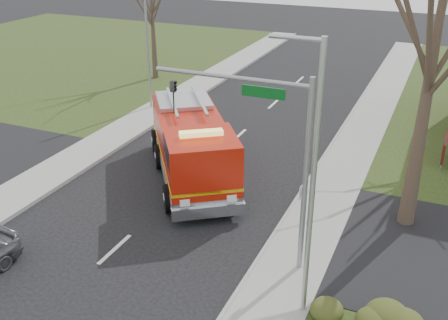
% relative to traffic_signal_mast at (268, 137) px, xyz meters
% --- Properties ---
extents(ground, '(120.00, 120.00, 0.00)m').
position_rel_traffic_signal_mast_xyz_m(ground, '(-5.21, -1.50, -4.71)').
color(ground, black).
rests_on(ground, ground).
extents(sidewalk_right, '(2.40, 80.00, 0.15)m').
position_rel_traffic_signal_mast_xyz_m(sidewalk_right, '(0.99, -1.50, -4.63)').
color(sidewalk_right, gray).
rests_on(sidewalk_right, ground).
extents(health_center_sign, '(0.12, 2.00, 1.40)m').
position_rel_traffic_signal_mast_xyz_m(health_center_sign, '(5.29, 11.00, -3.83)').
color(health_center_sign, '#481310').
rests_on(health_center_sign, ground).
extents(bare_tree_near, '(6.00, 6.00, 12.00)m').
position_rel_traffic_signal_mast_xyz_m(bare_tree_near, '(4.29, 4.50, 2.71)').
color(bare_tree_near, '#3F3125').
rests_on(bare_tree_near, ground).
extents(bare_tree_left, '(4.50, 4.50, 9.00)m').
position_rel_traffic_signal_mast_xyz_m(bare_tree_left, '(-15.21, 18.50, 0.86)').
color(bare_tree_left, '#3F3125').
rests_on(bare_tree_left, ground).
extents(traffic_signal_mast, '(5.29, 0.18, 6.80)m').
position_rel_traffic_signal_mast_xyz_m(traffic_signal_mast, '(0.00, 0.00, 0.00)').
color(traffic_signal_mast, gray).
rests_on(traffic_signal_mast, ground).
extents(streetlight_pole, '(1.48, 0.16, 8.40)m').
position_rel_traffic_signal_mast_xyz_m(streetlight_pole, '(1.93, -2.00, -0.16)').
color(streetlight_pole, '#B7BABF').
rests_on(streetlight_pole, ground).
extents(utility_pole_far, '(0.14, 0.14, 7.00)m').
position_rel_traffic_signal_mast_xyz_m(utility_pole_far, '(-12.01, 12.50, -1.21)').
color(utility_pole_far, gray).
rests_on(utility_pole_far, ground).
extents(fire_engine, '(7.18, 8.53, 3.39)m').
position_rel_traffic_signal_mast_xyz_m(fire_engine, '(-5.17, 4.79, -3.17)').
color(fire_engine, '#AA1607').
rests_on(fire_engine, ground).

